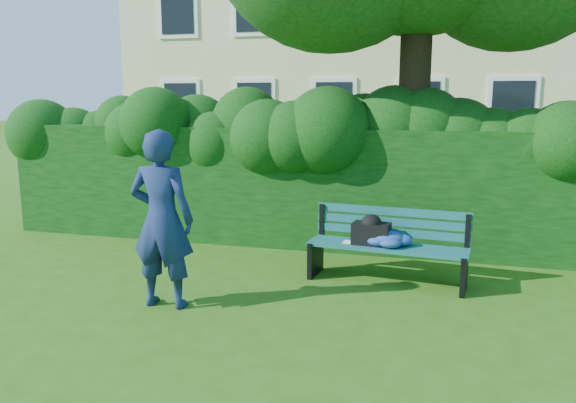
# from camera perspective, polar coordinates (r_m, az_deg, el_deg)

# --- Properties ---
(ground) EXTENTS (80.00, 80.00, 0.00)m
(ground) POSITION_cam_1_polar(r_m,az_deg,el_deg) (6.77, -1.36, -8.84)
(ground) COLOR #31570F
(ground) RESTS_ON ground
(hedge) EXTENTS (10.00, 1.00, 1.80)m
(hedge) POSITION_cam_1_polar(r_m,az_deg,el_deg) (8.62, 2.81, 1.55)
(hedge) COLOR black
(hedge) RESTS_ON ground
(park_bench) EXTENTS (1.97, 0.74, 0.89)m
(park_bench) POSITION_cam_1_polar(r_m,az_deg,el_deg) (6.99, 9.75, -4.01)
(park_bench) COLOR #115255
(park_bench) RESTS_ON ground
(man_reading) EXTENTS (0.72, 0.49, 1.92)m
(man_reading) POSITION_cam_1_polar(r_m,az_deg,el_deg) (6.13, -12.69, -1.81)
(man_reading) COLOR navy
(man_reading) RESTS_ON ground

